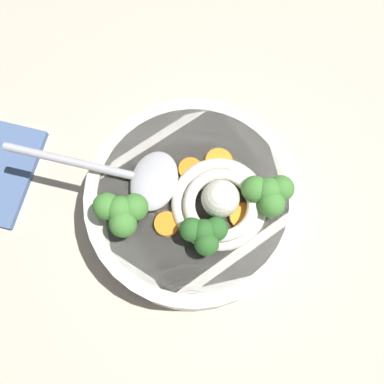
# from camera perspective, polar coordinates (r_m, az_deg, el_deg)

# --- Properties ---
(table_slab) EXTENTS (1.24, 1.24, 0.03)m
(table_slab) POSITION_cam_1_polar(r_m,az_deg,el_deg) (0.50, 2.55, -2.66)
(table_slab) COLOR #BCB29E
(table_slab) RESTS_ON ground
(soup_bowl) EXTENTS (0.21, 0.21, 0.07)m
(soup_bowl) POSITION_cam_1_polar(r_m,az_deg,el_deg) (0.45, -0.00, -1.21)
(soup_bowl) COLOR silver
(soup_bowl) RESTS_ON table_slab
(noodle_pile) EXTENTS (0.10, 0.10, 0.04)m
(noodle_pile) POSITION_cam_1_polar(r_m,az_deg,el_deg) (0.41, 3.50, -1.41)
(noodle_pile) COLOR silver
(noodle_pile) RESTS_ON soup_bowl
(soup_spoon) EXTENTS (0.17, 0.11, 0.02)m
(soup_spoon) POSITION_cam_1_polar(r_m,az_deg,el_deg) (0.42, -6.70, 1.87)
(soup_spoon) COLOR #B7B7BC
(soup_spoon) RESTS_ON soup_bowl
(broccoli_floret_beside_chili) EXTENTS (0.05, 0.04, 0.04)m
(broccoli_floret_beside_chili) POSITION_cam_1_polar(r_m,az_deg,el_deg) (0.40, -9.11, -2.56)
(broccoli_floret_beside_chili) COLOR #7A9E60
(broccoli_floret_beside_chili) RESTS_ON soup_bowl
(broccoli_floret_rear) EXTENTS (0.04, 0.04, 0.03)m
(broccoli_floret_rear) POSITION_cam_1_polar(r_m,az_deg,el_deg) (0.39, 1.63, -5.37)
(broccoli_floret_rear) COLOR #7A9E60
(broccoli_floret_rear) RESTS_ON soup_bowl
(broccoli_floret_far) EXTENTS (0.05, 0.04, 0.04)m
(broccoli_floret_far) POSITION_cam_1_polar(r_m,az_deg,el_deg) (0.40, 9.86, -0.15)
(broccoli_floret_far) COLOR #7A9E60
(broccoli_floret_far) RESTS_ON soup_bowl
(carrot_slice_extra_b) EXTENTS (0.03, 0.03, 0.01)m
(carrot_slice_extra_b) POSITION_cam_1_polar(r_m,az_deg,el_deg) (0.43, 3.47, 3.87)
(carrot_slice_extra_b) COLOR orange
(carrot_slice_extra_b) RESTS_ON soup_bowl
(carrot_slice_center) EXTENTS (0.02, 0.02, 0.01)m
(carrot_slice_center) POSITION_cam_1_polar(r_m,az_deg,el_deg) (0.41, -3.28, -4.13)
(carrot_slice_center) COLOR orange
(carrot_slice_center) RESTS_ON soup_bowl
(carrot_slice_front) EXTENTS (0.03, 0.03, 0.01)m
(carrot_slice_front) POSITION_cam_1_polar(r_m,az_deg,el_deg) (0.41, 6.61, -3.14)
(carrot_slice_front) COLOR orange
(carrot_slice_front) RESTS_ON soup_bowl
(carrot_slice_right) EXTENTS (0.02, 0.02, 0.00)m
(carrot_slice_right) POSITION_cam_1_polar(r_m,az_deg,el_deg) (0.43, -0.20, 2.96)
(carrot_slice_right) COLOR orange
(carrot_slice_right) RESTS_ON soup_bowl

